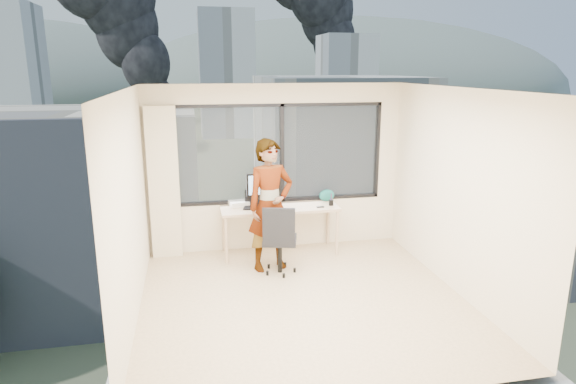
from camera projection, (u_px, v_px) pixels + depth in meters
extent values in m
cube|color=#D5B78A|center=(303.00, 300.00, 6.22)|extent=(4.00, 4.00, 0.01)
cube|color=white|center=(305.00, 89.00, 5.58)|extent=(4.00, 4.00, 0.01)
cube|color=beige|center=(360.00, 263.00, 3.99)|extent=(4.00, 0.01, 2.60)
cube|color=beige|center=(130.00, 209.00, 5.52)|extent=(0.01, 4.00, 2.60)
cube|color=beige|center=(458.00, 192.00, 6.27)|extent=(0.01, 4.00, 2.60)
cube|color=beige|center=(164.00, 183.00, 7.40)|extent=(0.45, 0.14, 2.30)
cube|color=tan|center=(280.00, 230.00, 7.70)|extent=(1.80, 0.60, 0.75)
imported|color=#2D2D33|center=(270.00, 205.00, 6.98)|extent=(0.79, 0.63, 1.89)
cube|color=white|center=(239.00, 203.00, 7.68)|extent=(0.32, 0.28, 0.07)
cube|color=black|center=(320.00, 207.00, 7.58)|extent=(0.11, 0.05, 0.01)
cylinder|color=black|center=(331.00, 203.00, 7.68)|extent=(0.09, 0.09, 0.09)
ellipsoid|color=#0C4449|center=(327.00, 195.00, 7.92)|extent=(0.27, 0.18, 0.19)
cube|color=#515B3D|center=(196.00, 136.00, 123.78)|extent=(400.00, 400.00, 0.04)
cube|color=beige|center=(83.00, 211.00, 34.78)|extent=(16.00, 12.00, 14.00)
cube|color=white|center=(338.00, 165.00, 46.08)|extent=(14.00, 13.00, 16.00)
cube|color=silver|center=(0.00, 83.00, 90.01)|extent=(14.00, 14.00, 28.00)
cube|color=silver|center=(226.00, 74.00, 121.60)|extent=(13.00, 13.00, 30.00)
cube|color=silver|center=(346.00, 80.00, 148.04)|extent=(15.00, 15.00, 26.00)
ellipsoid|color=slate|center=(342.00, 93.00, 332.74)|extent=(300.00, 220.00, 96.00)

